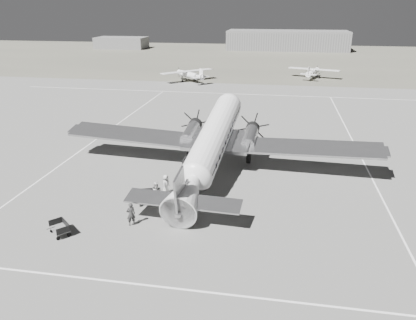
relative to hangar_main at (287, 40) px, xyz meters
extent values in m
plane|color=slate|center=(-5.00, -120.00, -3.30)|extent=(260.00, 260.00, 0.00)
cube|color=white|center=(-5.00, -134.00, -3.29)|extent=(60.00, 0.15, 0.01)
cube|color=white|center=(7.00, -120.00, -3.29)|extent=(0.15, 80.00, 0.01)
cube|color=white|center=(-23.00, -110.00, -3.29)|extent=(0.15, 60.00, 0.01)
cube|color=white|center=(-5.00, -80.00, -3.29)|extent=(90.00, 0.15, 0.01)
cube|color=#5B594D|center=(-5.00, -25.00, -3.30)|extent=(260.00, 90.00, 0.01)
cube|color=slate|center=(0.00, 0.00, -0.30)|extent=(42.00, 14.00, 6.00)
cube|color=slate|center=(0.00, 0.00, 3.00)|extent=(42.00, 14.00, 0.60)
cube|color=slate|center=(-60.00, -5.00, -1.30)|extent=(18.00, 10.00, 4.00)
imported|color=#292929|center=(-11.91, -127.66, -2.41)|extent=(0.77, 0.72, 1.77)
imported|color=silver|center=(-10.99, -124.23, -2.31)|extent=(1.02, 1.15, 1.98)
imported|color=#B1B1AE|center=(-10.86, -122.08, -2.46)|extent=(0.73, 0.93, 1.68)
camera|label=1|loc=(-2.03, -152.12, 11.62)|focal=35.00mm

